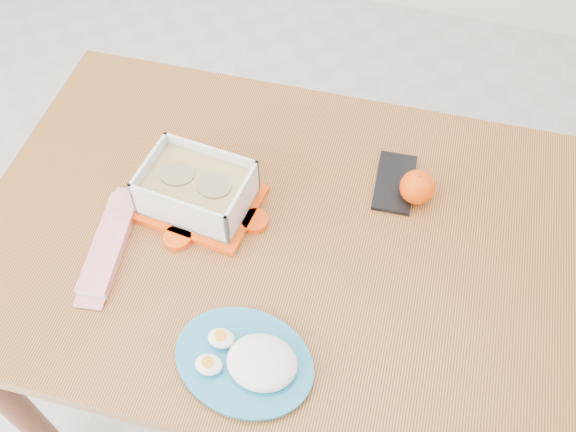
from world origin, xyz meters
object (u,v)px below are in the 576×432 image
(rice_plate, at_px, (250,361))
(smartphone, at_px, (395,182))
(food_container, at_px, (197,190))
(orange_fruit, at_px, (417,187))
(dining_table, at_px, (288,263))

(rice_plate, bearing_deg, smartphone, 80.36)
(food_container, height_order, smartphone, food_container)
(orange_fruit, bearing_deg, smartphone, 151.93)
(orange_fruit, distance_m, smartphone, 0.06)
(dining_table, bearing_deg, orange_fruit, 33.81)
(dining_table, bearing_deg, food_container, 172.02)
(rice_plate, relative_size, smartphone, 1.78)
(smartphone, bearing_deg, rice_plate, -113.14)
(rice_plate, bearing_deg, food_container, 134.36)
(dining_table, xyz_separation_m, smartphone, (0.17, 0.18, 0.10))
(food_container, distance_m, orange_fruit, 0.42)
(dining_table, xyz_separation_m, orange_fruit, (0.21, 0.16, 0.13))
(smartphone, bearing_deg, food_container, -159.79)
(dining_table, height_order, rice_plate, rice_plate)
(rice_plate, bearing_deg, orange_fruit, 74.19)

